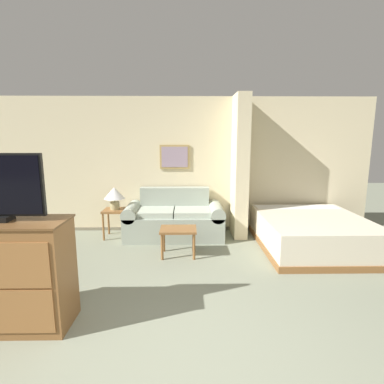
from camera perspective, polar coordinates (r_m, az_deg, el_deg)
name	(u,v)px	position (r m, az deg, el deg)	size (l,w,h in m)	color
ground_plane	(186,377)	(2.73, -1.17, -31.82)	(20.00, 20.00, 0.00)	gray
wall_back	(186,165)	(5.91, -1.09, 5.08)	(7.22, 0.16, 2.60)	beige
wall_partition_pillar	(240,167)	(5.61, 9.10, 4.73)	(0.24, 0.65, 2.60)	beige
couch	(174,219)	(5.61, -3.37, -5.25)	(1.82, 0.84, 0.89)	#99A393
coffee_table	(178,233)	(4.72, -2.62, -7.74)	(0.56, 0.42, 0.44)	brown
side_table	(115,214)	(5.73, -14.40, -4.14)	(0.42, 0.42, 0.53)	brown
table_lamp	(114,194)	(5.65, -14.57, -0.46)	(0.38, 0.38, 0.41)	tan
tv_dresser	(4,275)	(3.49, -32.13, -13.20)	(1.24, 0.51, 1.07)	brown
bed	(311,232)	(5.46, 21.78, -7.05)	(1.70, 1.97, 0.53)	brown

